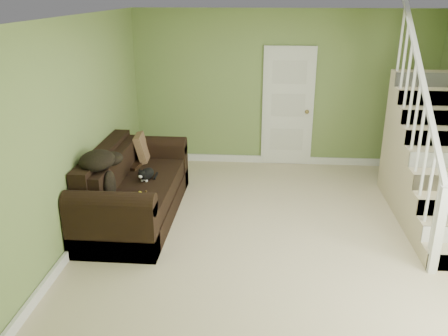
% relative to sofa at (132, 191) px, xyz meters
% --- Properties ---
extents(floor, '(5.00, 5.50, 0.01)m').
position_rel_sofa_xyz_m(floor, '(2.02, -0.45, -0.36)').
color(floor, beige).
rests_on(floor, ground).
extents(ceiling, '(5.00, 5.50, 0.01)m').
position_rel_sofa_xyz_m(ceiling, '(2.02, -0.45, 2.24)').
color(ceiling, white).
rests_on(ceiling, wall_back).
extents(wall_back, '(5.00, 0.04, 2.60)m').
position_rel_sofa_xyz_m(wall_back, '(2.02, 2.30, 0.94)').
color(wall_back, '#76904D').
rests_on(wall_back, floor).
extents(wall_front, '(5.00, 0.04, 2.60)m').
position_rel_sofa_xyz_m(wall_front, '(2.02, -3.20, 0.94)').
color(wall_front, '#76904D').
rests_on(wall_front, floor).
extents(wall_left, '(0.04, 5.50, 2.60)m').
position_rel_sofa_xyz_m(wall_left, '(-0.48, -0.45, 0.94)').
color(wall_left, '#76904D').
rests_on(wall_left, floor).
extents(baseboard_back, '(5.00, 0.04, 0.12)m').
position_rel_sofa_xyz_m(baseboard_back, '(2.02, 2.27, -0.30)').
color(baseboard_back, white).
rests_on(baseboard_back, floor).
extents(baseboard_left, '(0.04, 5.50, 0.12)m').
position_rel_sofa_xyz_m(baseboard_left, '(-0.45, -0.45, -0.30)').
color(baseboard_left, white).
rests_on(baseboard_left, floor).
extents(door, '(0.86, 0.12, 2.02)m').
position_rel_sofa_xyz_m(door, '(2.12, 2.25, 0.65)').
color(door, white).
rests_on(door, floor).
extents(staircase, '(1.00, 2.51, 2.82)m').
position_rel_sofa_xyz_m(staircase, '(4.02, 0.51, 0.28)').
color(staircase, beige).
rests_on(staircase, floor).
extents(sofa, '(1.02, 2.37, 0.94)m').
position_rel_sofa_xyz_m(sofa, '(0.00, 0.00, 0.00)').
color(sofa, black).
rests_on(sofa, floor).
extents(side_table, '(0.52, 0.52, 0.78)m').
position_rel_sofa_xyz_m(side_table, '(-0.23, 0.60, -0.07)').
color(side_table, black).
rests_on(side_table, floor).
extents(cat, '(0.21, 0.43, 0.21)m').
position_rel_sofa_xyz_m(cat, '(0.20, 0.05, 0.23)').
color(cat, black).
rests_on(cat, sofa).
extents(banana, '(0.13, 0.20, 0.06)m').
position_rel_sofa_xyz_m(banana, '(0.25, -0.50, 0.18)').
color(banana, yellow).
rests_on(banana, sofa).
extents(throw_pillow, '(0.23, 0.41, 0.41)m').
position_rel_sofa_xyz_m(throw_pillow, '(-0.04, 0.78, 0.35)').
color(throw_pillow, '#513020').
rests_on(throw_pillow, sofa).
extents(throw_blanket, '(0.54, 0.63, 0.22)m').
position_rel_sofa_xyz_m(throw_blanket, '(-0.24, -0.52, 0.61)').
color(throw_blanket, black).
rests_on(throw_blanket, sofa).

